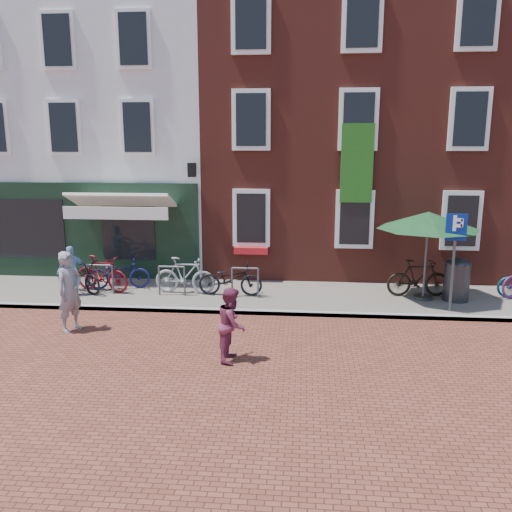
# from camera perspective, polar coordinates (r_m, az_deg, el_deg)

# --- Properties ---
(ground) EXTENTS (80.00, 80.00, 0.00)m
(ground) POSITION_cam_1_polar(r_m,az_deg,el_deg) (13.48, -3.85, -6.18)
(ground) COLOR brown
(sidewalk) EXTENTS (24.00, 3.00, 0.10)m
(sidewalk) POSITION_cam_1_polar(r_m,az_deg,el_deg) (14.77, 0.90, -4.28)
(sidewalk) COLOR slate
(sidewalk) RESTS_ON ground
(building_stucco) EXTENTS (8.00, 8.00, 9.00)m
(building_stucco) POSITION_cam_1_polar(r_m,az_deg,el_deg) (20.85, -14.96, 12.53)
(building_stucco) COLOR silver
(building_stucco) RESTS_ON ground
(building_brick_mid) EXTENTS (6.00, 8.00, 10.00)m
(building_brick_mid) POSITION_cam_1_polar(r_m,az_deg,el_deg) (19.64, 5.18, 14.39)
(building_brick_mid) COLOR maroon
(building_brick_mid) RESTS_ON ground
(building_brick_right) EXTENTS (6.00, 8.00, 10.00)m
(building_brick_right) POSITION_cam_1_polar(r_m,az_deg,el_deg) (20.52, 22.67, 13.42)
(building_brick_right) COLOR maroon
(building_brick_right) RESTS_ON ground
(litter_bin) EXTENTS (0.66, 0.66, 1.21)m
(litter_bin) POSITION_cam_1_polar(r_m,az_deg,el_deg) (15.03, 20.55, -2.12)
(litter_bin) COLOR #303032
(litter_bin) RESTS_ON sidewalk
(parking_sign) EXTENTS (0.50, 0.08, 2.43)m
(parking_sign) POSITION_cam_1_polar(r_m,az_deg,el_deg) (13.83, 20.35, 1.09)
(parking_sign) COLOR #4C4C4F
(parking_sign) RESTS_ON sidewalk
(parasol) EXTENTS (2.63, 2.63, 2.44)m
(parasol) POSITION_cam_1_polar(r_m,az_deg,el_deg) (14.58, 17.83, 3.95)
(parasol) COLOR #4C4C4F
(parasol) RESTS_ON sidewalk
(woman) EXTENTS (0.67, 0.79, 1.83)m
(woman) POSITION_cam_1_polar(r_m,az_deg,el_deg) (12.79, -19.17, -3.57)
(woman) COLOR gray
(woman) RESTS_ON ground
(boy) EXTENTS (0.60, 0.75, 1.47)m
(boy) POSITION_cam_1_polar(r_m,az_deg,el_deg) (10.57, -2.57, -7.22)
(boy) COLOR #772B46
(boy) RESTS_ON ground
(cafe_person) EXTENTS (0.82, 0.77, 1.36)m
(cafe_person) POSITION_cam_1_polar(r_m,az_deg,el_deg) (15.38, -18.96, -1.48)
(cafe_person) COLOR #75ABD0
(cafe_person) RESTS_ON sidewalk
(bicycle_0) EXTENTS (1.82, 1.36, 0.91)m
(bicycle_0) POSITION_cam_1_polar(r_m,az_deg,el_deg) (15.70, -18.32, -2.01)
(bicycle_0) COLOR black
(bicycle_0) RESTS_ON sidewalk
(bicycle_1) EXTENTS (1.75, 0.93, 1.01)m
(bicycle_1) POSITION_cam_1_polar(r_m,az_deg,el_deg) (15.53, -16.05, -1.82)
(bicycle_1) COLOR #600912
(bicycle_1) RESTS_ON sidewalk
(bicycle_2) EXTENTS (1.83, 0.97, 0.91)m
(bicycle_2) POSITION_cam_1_polar(r_m,az_deg,el_deg) (15.69, -14.36, -1.77)
(bicycle_2) COLOR #1A1754
(bicycle_2) RESTS_ON sidewalk
(bicycle_3) EXTENTS (1.71, 0.57, 1.01)m
(bicycle_3) POSITION_cam_1_polar(r_m,az_deg,el_deg) (14.87, -7.55, -2.05)
(bicycle_3) COLOR #979698
(bicycle_3) RESTS_ON sidewalk
(bicycle_4) EXTENTS (1.74, 0.61, 0.91)m
(bicycle_4) POSITION_cam_1_polar(r_m,az_deg,el_deg) (14.59, -2.75, -2.44)
(bicycle_4) COLOR black
(bicycle_4) RESTS_ON sidewalk
(bicycle_5) EXTENTS (1.72, 0.63, 1.01)m
(bicycle_5) POSITION_cam_1_polar(r_m,az_deg,el_deg) (15.12, 16.84, -2.25)
(bicycle_5) COLOR black
(bicycle_5) RESTS_ON sidewalk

